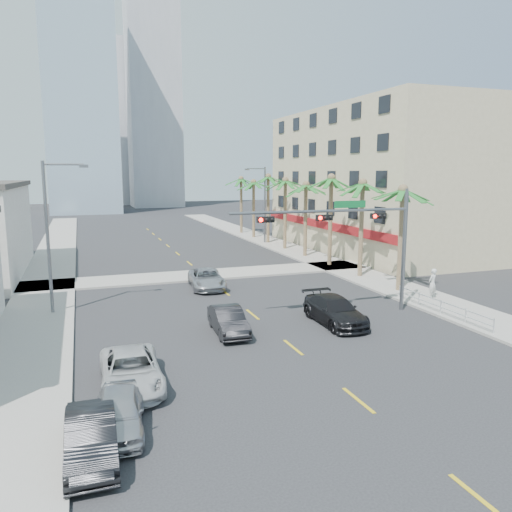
{
  "coord_description": "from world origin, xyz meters",
  "views": [
    {
      "loc": [
        -9.34,
        -17.08,
        8.32
      ],
      "look_at": [
        0.25,
        10.11,
        3.5
      ],
      "focal_mm": 35.0,
      "sensor_mm": 36.0,
      "label": 1
    }
  ],
  "objects_px": {
    "car_parked_near": "(119,412)",
    "car_parked_far": "(131,371)",
    "traffic_signal_mast": "(359,230)",
    "car_parked_mid": "(91,438)",
    "car_lane_center": "(207,279)",
    "pedestrian": "(432,283)",
    "car_lane_right": "(335,310)",
    "car_lane_left": "(228,321)"
  },
  "relations": [
    {
      "from": "car_parked_near",
      "to": "car_lane_center",
      "type": "distance_m",
      "value": 20.46
    },
    {
      "from": "traffic_signal_mast",
      "to": "pedestrian",
      "type": "distance_m",
      "value": 7.7
    },
    {
      "from": "car_lane_left",
      "to": "pedestrian",
      "type": "bearing_deg",
      "value": 11.45
    },
    {
      "from": "car_parked_near",
      "to": "car_parked_far",
      "type": "distance_m",
      "value": 3.41
    },
    {
      "from": "traffic_signal_mast",
      "to": "pedestrian",
      "type": "bearing_deg",
      "value": 11.47
    },
    {
      "from": "car_lane_right",
      "to": "pedestrian",
      "type": "relative_size",
      "value": 2.62
    },
    {
      "from": "traffic_signal_mast",
      "to": "car_parked_near",
      "type": "distance_m",
      "value": 17.63
    },
    {
      "from": "car_parked_far",
      "to": "pedestrian",
      "type": "height_order",
      "value": "pedestrian"
    },
    {
      "from": "traffic_signal_mast",
      "to": "car_lane_right",
      "type": "height_order",
      "value": "traffic_signal_mast"
    },
    {
      "from": "car_lane_left",
      "to": "car_lane_center",
      "type": "bearing_deg",
      "value": 85.29
    },
    {
      "from": "car_parked_mid",
      "to": "car_lane_left",
      "type": "xyz_separation_m",
      "value": [
        7.06,
        9.86,
        0.02
      ]
    },
    {
      "from": "car_parked_near",
      "to": "car_parked_far",
      "type": "bearing_deg",
      "value": 83.8
    },
    {
      "from": "car_parked_near",
      "to": "car_lane_left",
      "type": "height_order",
      "value": "car_lane_left"
    },
    {
      "from": "car_lane_left",
      "to": "traffic_signal_mast",
      "type": "bearing_deg",
      "value": 8.94
    },
    {
      "from": "car_lane_left",
      "to": "car_lane_right",
      "type": "bearing_deg",
      "value": 0.1
    },
    {
      "from": "car_lane_right",
      "to": "car_lane_left",
      "type": "bearing_deg",
      "value": 177.77
    },
    {
      "from": "car_parked_mid",
      "to": "car_parked_near",
      "type": "bearing_deg",
      "value": 57.62
    },
    {
      "from": "car_parked_mid",
      "to": "car_lane_left",
      "type": "height_order",
      "value": "car_lane_left"
    },
    {
      "from": "car_parked_near",
      "to": "pedestrian",
      "type": "xyz_separation_m",
      "value": [
        20.79,
        10.65,
        0.46
      ]
    },
    {
      "from": "pedestrian",
      "to": "traffic_signal_mast",
      "type": "bearing_deg",
      "value": -13.05
    },
    {
      "from": "car_parked_far",
      "to": "car_lane_right",
      "type": "bearing_deg",
      "value": 24.14
    },
    {
      "from": "car_parked_mid",
      "to": "car_lane_center",
      "type": "distance_m",
      "value": 22.05
    },
    {
      "from": "traffic_signal_mast",
      "to": "car_parked_mid",
      "type": "xyz_separation_m",
      "value": [
        -15.18,
        -10.69,
        -4.39
      ]
    },
    {
      "from": "car_parked_near",
      "to": "car_lane_right",
      "type": "height_order",
      "value": "car_lane_right"
    },
    {
      "from": "car_parked_near",
      "to": "car_lane_center",
      "type": "height_order",
      "value": "car_lane_center"
    },
    {
      "from": "car_parked_far",
      "to": "car_lane_center",
      "type": "bearing_deg",
      "value": 67.62
    },
    {
      "from": "car_lane_center",
      "to": "car_lane_right",
      "type": "relative_size",
      "value": 0.97
    },
    {
      "from": "car_parked_mid",
      "to": "pedestrian",
      "type": "xyz_separation_m",
      "value": [
        21.68,
        12.01,
        0.47
      ]
    },
    {
      "from": "traffic_signal_mast",
      "to": "pedestrian",
      "type": "xyz_separation_m",
      "value": [
        6.49,
        1.32,
        -3.93
      ]
    },
    {
      "from": "traffic_signal_mast",
      "to": "car_parked_near",
      "type": "height_order",
      "value": "traffic_signal_mast"
    },
    {
      "from": "car_parked_mid",
      "to": "car_lane_center",
      "type": "xyz_separation_m",
      "value": [
        8.49,
        20.35,
        0.03
      ]
    },
    {
      "from": "car_parked_far",
      "to": "car_lane_left",
      "type": "height_order",
      "value": "car_lane_left"
    },
    {
      "from": "car_parked_far",
      "to": "car_lane_right",
      "type": "distance_m",
      "value": 12.52
    },
    {
      "from": "car_parked_near",
      "to": "car_lane_right",
      "type": "bearing_deg",
      "value": 39.59
    },
    {
      "from": "car_parked_far",
      "to": "car_lane_left",
      "type": "relative_size",
      "value": 1.18
    },
    {
      "from": "car_parked_near",
      "to": "car_lane_center",
      "type": "relative_size",
      "value": 0.79
    },
    {
      "from": "car_lane_right",
      "to": "pedestrian",
      "type": "bearing_deg",
      "value": 16.88
    },
    {
      "from": "car_lane_right",
      "to": "traffic_signal_mast",
      "type": "bearing_deg",
      "value": 30.17
    },
    {
      "from": "car_parked_far",
      "to": "car_lane_left",
      "type": "distance_m",
      "value": 7.51
    },
    {
      "from": "traffic_signal_mast",
      "to": "car_parked_far",
      "type": "distance_m",
      "value": 15.48
    },
    {
      "from": "car_parked_near",
      "to": "car_parked_mid",
      "type": "xyz_separation_m",
      "value": [
        -0.89,
        -1.36,
        -0.0
      ]
    },
    {
      "from": "car_parked_mid",
      "to": "car_lane_right",
      "type": "height_order",
      "value": "car_lane_right"
    }
  ]
}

